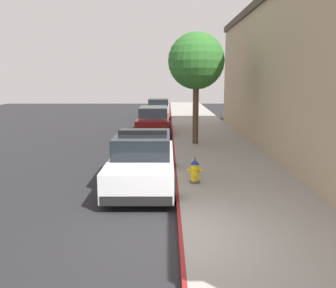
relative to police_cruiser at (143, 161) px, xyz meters
name	(u,v)px	position (x,y,z in m)	size (l,w,h in m)	color
ground_plane	(87,149)	(-3.07, 5.98, -0.84)	(34.33, 60.00, 0.20)	#232326
sidewalk_pavement	(213,146)	(2.93, 5.98, -0.66)	(3.73, 60.00, 0.17)	gray
curb_painted_edge	(173,146)	(1.02, 5.98, -0.66)	(0.08, 60.00, 0.17)	maroon
police_cruiser	(143,161)	(0.00, 0.00, 0.00)	(1.94, 4.84, 1.68)	white
parked_car_silver_ahead	(153,121)	(-0.09, 10.56, 0.00)	(1.94, 4.84, 1.56)	maroon
parked_car_dark_far	(158,108)	(-0.03, 19.42, 0.00)	(1.94, 4.84, 1.56)	#B2B5BA
fire_hydrant	(194,171)	(1.57, -0.37, -0.23)	(0.44, 0.40, 0.76)	#4C4C51
street_tree	(196,62)	(2.07, 6.16, 3.25)	(2.61, 2.61, 5.16)	brown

